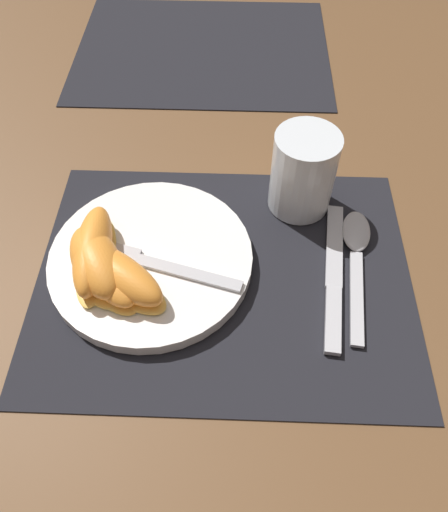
{
  "coord_description": "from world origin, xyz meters",
  "views": [
    {
      "loc": [
        0.01,
        -0.32,
        0.47
      ],
      "look_at": [
        -0.0,
        0.01,
        0.02
      ],
      "focal_mm": 35.0,
      "sensor_mm": 36.0,
      "label": 1
    }
  ],
  "objects_px": {
    "fork": "(144,261)",
    "citrus_wedge_3": "(118,275)",
    "citrus_wedge_1": "(97,263)",
    "spoon": "(356,248)",
    "juice_glass": "(302,176)",
    "citrus_wedge_0": "(94,250)",
    "plate": "(151,259)",
    "knife": "(334,277)",
    "citrus_wedge_2": "(106,272)"
  },
  "relations": [
    {
      "from": "fork",
      "to": "citrus_wedge_3",
      "type": "xyz_separation_m",
      "value": [
        -0.02,
        -0.03,
        0.01
      ]
    },
    {
      "from": "fork",
      "to": "citrus_wedge_1",
      "type": "bearing_deg",
      "value": -160.02
    },
    {
      "from": "spoon",
      "to": "fork",
      "type": "distance_m",
      "value": 0.25
    },
    {
      "from": "fork",
      "to": "citrus_wedge_3",
      "type": "relative_size",
      "value": 1.5
    },
    {
      "from": "citrus_wedge_1",
      "to": "citrus_wedge_3",
      "type": "relative_size",
      "value": 0.91
    },
    {
      "from": "citrus_wedge_1",
      "to": "juice_glass",
      "type": "bearing_deg",
      "value": 29.89
    },
    {
      "from": "citrus_wedge_0",
      "to": "citrus_wedge_3",
      "type": "height_order",
      "value": "citrus_wedge_0"
    },
    {
      "from": "plate",
      "to": "knife",
      "type": "relative_size",
      "value": 1.14
    },
    {
      "from": "citrus_wedge_0",
      "to": "citrus_wedge_2",
      "type": "distance_m",
      "value": 0.03
    },
    {
      "from": "spoon",
      "to": "citrus_wedge_1",
      "type": "bearing_deg",
      "value": -169.17
    },
    {
      "from": "knife",
      "to": "spoon",
      "type": "distance_m",
      "value": 0.05
    },
    {
      "from": "spoon",
      "to": "fork",
      "type": "height_order",
      "value": "fork"
    },
    {
      "from": "spoon",
      "to": "citrus_wedge_2",
      "type": "height_order",
      "value": "citrus_wedge_2"
    },
    {
      "from": "plate",
      "to": "citrus_wedge_2",
      "type": "relative_size",
      "value": 1.94
    },
    {
      "from": "juice_glass",
      "to": "fork",
      "type": "relative_size",
      "value": 0.54
    },
    {
      "from": "knife",
      "to": "spoon",
      "type": "bearing_deg",
      "value": 54.11
    },
    {
      "from": "fork",
      "to": "knife",
      "type": "bearing_deg",
      "value": -0.72
    },
    {
      "from": "juice_glass",
      "to": "citrus_wedge_3",
      "type": "distance_m",
      "value": 0.25
    },
    {
      "from": "spoon",
      "to": "citrus_wedge_3",
      "type": "bearing_deg",
      "value": -165.75
    },
    {
      "from": "juice_glass",
      "to": "spoon",
      "type": "distance_m",
      "value": 0.11
    },
    {
      "from": "citrus_wedge_1",
      "to": "spoon",
      "type": "bearing_deg",
      "value": 10.83
    },
    {
      "from": "citrus_wedge_1",
      "to": "citrus_wedge_3",
      "type": "xyz_separation_m",
      "value": [
        0.02,
        -0.01,
        -0.0
      ]
    },
    {
      "from": "spoon",
      "to": "citrus_wedge_0",
      "type": "distance_m",
      "value": 0.3
    },
    {
      "from": "juice_glass",
      "to": "citrus_wedge_0",
      "type": "relative_size",
      "value": 0.82
    },
    {
      "from": "citrus_wedge_3",
      "to": "juice_glass",
      "type": "bearing_deg",
      "value": 35.11
    },
    {
      "from": "knife",
      "to": "citrus_wedge_0",
      "type": "bearing_deg",
      "value": 178.98
    },
    {
      "from": "knife",
      "to": "citrus_wedge_1",
      "type": "relative_size",
      "value": 1.72
    },
    {
      "from": "juice_glass",
      "to": "plate",
      "type": "bearing_deg",
      "value": -149.64
    },
    {
      "from": "juice_glass",
      "to": "knife",
      "type": "bearing_deg",
      "value": -73.59
    },
    {
      "from": "spoon",
      "to": "citrus_wedge_1",
      "type": "xyz_separation_m",
      "value": [
        -0.29,
        -0.06,
        0.03
      ]
    },
    {
      "from": "spoon",
      "to": "knife",
      "type": "bearing_deg",
      "value": -125.89
    },
    {
      "from": "spoon",
      "to": "citrus_wedge_2",
      "type": "relative_size",
      "value": 1.55
    },
    {
      "from": "juice_glass",
      "to": "citrus_wedge_2",
      "type": "distance_m",
      "value": 0.26
    },
    {
      "from": "plate",
      "to": "spoon",
      "type": "distance_m",
      "value": 0.24
    },
    {
      "from": "knife",
      "to": "spoon",
      "type": "xyz_separation_m",
      "value": [
        0.03,
        0.04,
        0.0
      ]
    },
    {
      "from": "plate",
      "to": "citrus_wedge_2",
      "type": "height_order",
      "value": "citrus_wedge_2"
    },
    {
      "from": "plate",
      "to": "spoon",
      "type": "bearing_deg",
      "value": 6.65
    },
    {
      "from": "spoon",
      "to": "citrus_wedge_3",
      "type": "height_order",
      "value": "citrus_wedge_3"
    },
    {
      "from": "citrus_wedge_3",
      "to": "fork",
      "type": "bearing_deg",
      "value": 52.75
    },
    {
      "from": "knife",
      "to": "citrus_wedge_3",
      "type": "height_order",
      "value": "citrus_wedge_3"
    },
    {
      "from": "citrus_wedge_0",
      "to": "spoon",
      "type": "bearing_deg",
      "value": 7.05
    },
    {
      "from": "citrus_wedge_0",
      "to": "citrus_wedge_1",
      "type": "xyz_separation_m",
      "value": [
        0.01,
        -0.02,
        0.0
      ]
    },
    {
      "from": "plate",
      "to": "citrus_wedge_0",
      "type": "bearing_deg",
      "value": -171.35
    },
    {
      "from": "knife",
      "to": "fork",
      "type": "bearing_deg",
      "value": 179.28
    },
    {
      "from": "plate",
      "to": "citrus_wedge_3",
      "type": "height_order",
      "value": "citrus_wedge_3"
    },
    {
      "from": "juice_glass",
      "to": "citrus_wedge_2",
      "type": "height_order",
      "value": "juice_glass"
    },
    {
      "from": "plate",
      "to": "fork",
      "type": "distance_m",
      "value": 0.02
    },
    {
      "from": "juice_glass",
      "to": "citrus_wedge_0",
      "type": "height_order",
      "value": "juice_glass"
    },
    {
      "from": "plate",
      "to": "spoon",
      "type": "height_order",
      "value": "plate"
    },
    {
      "from": "citrus_wedge_1",
      "to": "citrus_wedge_3",
      "type": "bearing_deg",
      "value": -26.73
    }
  ]
}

